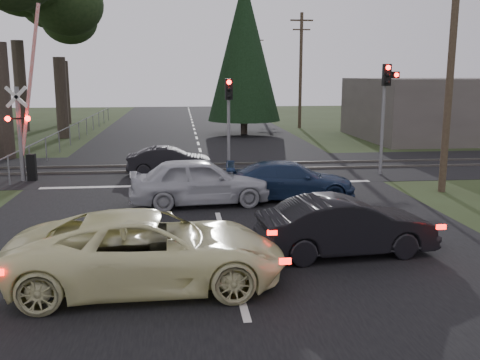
{
  "coord_description": "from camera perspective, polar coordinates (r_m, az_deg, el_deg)",
  "views": [
    {
      "loc": [
        -1.11,
        -12.42,
        4.29
      ],
      "look_at": [
        0.57,
        2.52,
        1.3
      ],
      "focal_mm": 40.0,
      "sensor_mm": 36.0,
      "label": 1
    }
  ],
  "objects": [
    {
      "name": "traffic_signal_right",
      "position": [
        23.56,
        15.32,
        8.48
      ],
      "size": [
        0.68,
        0.48,
        4.7
      ],
      "color": "slate",
      "rests_on": "ground"
    },
    {
      "name": "traffic_signal_center",
      "position": [
        23.24,
        -1.2,
        7.58
      ],
      "size": [
        0.32,
        0.48,
        4.1
      ],
      "color": "slate",
      "rests_on": "ground"
    },
    {
      "name": "road",
      "position": [
        22.85,
        -3.52,
        0.42
      ],
      "size": [
        14.0,
        100.0,
        0.01
      ],
      "primitive_type": "cube",
      "color": "black",
      "rests_on": "ground"
    },
    {
      "name": "silver_car",
      "position": [
        17.78,
        -4.32,
        -0.14
      ],
      "size": [
        4.78,
        2.25,
        1.58
      ],
      "primitive_type": "imported",
      "rotation": [
        0.0,
        0.0,
        1.65
      ],
      "color": "#B0B2B9",
      "rests_on": "ground"
    },
    {
      "name": "crossing_signal",
      "position": [
        23.15,
        -21.91,
        4.9
      ],
      "size": [
        1.62,
        0.38,
        6.96
      ],
      "color": "slate",
      "rests_on": "ground"
    },
    {
      "name": "dark_hatchback",
      "position": [
        13.12,
        11.23,
        -4.86
      ],
      "size": [
        4.35,
        1.86,
        1.39
      ],
      "primitive_type": "imported",
      "rotation": [
        0.0,
        0.0,
        1.66
      ],
      "color": "black",
      "rests_on": "ground"
    },
    {
      "name": "utility_pole_far",
      "position": [
        68.1,
        1.74,
        11.6
      ],
      "size": [
        1.8,
        0.26,
        9.0
      ],
      "color": "#4C3D2D",
      "rests_on": "ground"
    },
    {
      "name": "utility_pole_near",
      "position": [
        20.78,
        21.6,
        11.68
      ],
      "size": [
        1.8,
        0.26,
        9.0
      ],
      "color": "#4C3D2D",
      "rests_on": "ground"
    },
    {
      "name": "stop_line",
      "position": [
        21.09,
        -3.27,
        -0.48
      ],
      "size": [
        13.0,
        0.35,
        0.0
      ],
      "primitive_type": "cube",
      "color": "silver",
      "rests_on": "ground"
    },
    {
      "name": "blue_sedan",
      "position": [
        18.63,
        5.38,
        -0.08
      ],
      "size": [
        4.61,
        2.21,
        1.3
      ],
      "primitive_type": "imported",
      "rotation": [
        0.0,
        0.0,
        1.48
      ],
      "color": "#172746",
      "rests_on": "ground"
    },
    {
      "name": "euc_tree_e",
      "position": [
        49.69,
        -18.67,
        16.7
      ],
      "size": [
        6.0,
        6.0,
        13.2
      ],
      "color": "#473D33",
      "rests_on": "ground"
    },
    {
      "name": "ground",
      "position": [
        13.18,
        -1.26,
        -7.74
      ],
      "size": [
        120.0,
        120.0,
        0.0
      ],
      "primitive_type": "plane",
      "color": "#273216",
      "rests_on": "ground"
    },
    {
      "name": "dark_car_far",
      "position": [
        23.33,
        -7.53,
        2.04
      ],
      "size": [
        3.64,
        1.31,
        1.19
      ],
      "primitive_type": "imported",
      "rotation": [
        0.0,
        0.0,
        1.58
      ],
      "color": "black",
      "rests_on": "ground"
    },
    {
      "name": "conifer_tree",
      "position": [
        38.73,
        0.44,
        13.76
      ],
      "size": [
        5.2,
        5.2,
        11.0
      ],
      "color": "#473D33",
      "rests_on": "ground"
    },
    {
      "name": "rail_near",
      "position": [
        24.02,
        -3.67,
        1.05
      ],
      "size": [
        120.0,
        0.12,
        0.1
      ],
      "primitive_type": "cube",
      "color": "#59544C",
      "rests_on": "ground"
    },
    {
      "name": "rail_corridor",
      "position": [
        24.82,
        -3.76,
        1.28
      ],
      "size": [
        120.0,
        8.0,
        0.01
      ],
      "primitive_type": "cube",
      "color": "black",
      "rests_on": "ground"
    },
    {
      "name": "utility_pole_mid",
      "position": [
        43.49,
        6.49,
        11.74
      ],
      "size": [
        1.8,
        0.26,
        9.0
      ],
      "color": "#4C3D2D",
      "rests_on": "ground"
    },
    {
      "name": "cream_coupe",
      "position": [
        11.1,
        -9.62,
        -7.4
      ],
      "size": [
        5.59,
        2.68,
        1.54
      ],
      "primitive_type": "imported",
      "rotation": [
        0.0,
        0.0,
        1.59
      ],
      "color": "beige",
      "rests_on": "ground"
    },
    {
      "name": "building_right",
      "position": [
        39.43,
        22.77,
        7.05
      ],
      "size": [
        14.0,
        10.0,
        4.0
      ],
      "primitive_type": "cube",
      "color": "#59514C",
      "rests_on": "ground"
    },
    {
      "name": "rail_far",
      "position": [
        25.6,
        -3.84,
        1.68
      ],
      "size": [
        120.0,
        0.12,
        0.1
      ],
      "primitive_type": "cube",
      "color": "#59544C",
      "rests_on": "ground"
    },
    {
      "name": "fence_left",
      "position": [
        35.81,
        -17.17,
        3.86
      ],
      "size": [
        0.1,
        36.0,
        1.2
      ],
      "primitive_type": null,
      "color": "slate",
      "rests_on": "ground"
    }
  ]
}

